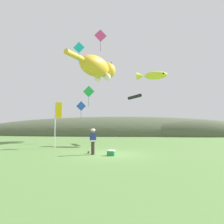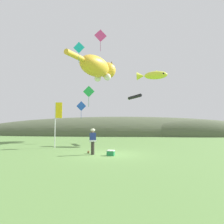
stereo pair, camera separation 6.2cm
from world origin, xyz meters
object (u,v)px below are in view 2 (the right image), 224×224
at_px(picnic_cooler, 111,153).
at_px(kite_diamond_teal, 79,48).
at_px(kite_giant_cat, 98,68).
at_px(kite_spool, 88,152).
at_px(festival_attendant, 93,141).
at_px(kite_diamond_pink, 100,36).
at_px(kite_tube_streamer, 134,97).
at_px(kite_diamond_green, 89,92).
at_px(kite_fish_windsock, 152,75).
at_px(kite_diamond_blue, 81,106).
at_px(festival_banner_pole, 57,118).

xyz_separation_m(picnic_cooler, kite_diamond_teal, (-3.21, 4.25, 8.87)).
bearing_deg(kite_giant_cat, kite_spool, -85.82).
distance_m(festival_attendant, kite_spool, 1.08).
bearing_deg(kite_diamond_pink, kite_tube_streamer, 53.22).
distance_m(festival_attendant, kite_diamond_green, 6.67).
relative_size(festival_attendant, picnic_cooler, 3.22).
bearing_deg(picnic_cooler, kite_diamond_teal, 127.04).
height_order(picnic_cooler, kite_tube_streamer, kite_tube_streamer).
height_order(kite_fish_windsock, kite_diamond_blue, kite_fish_windsock).
relative_size(kite_diamond_pink, kite_diamond_blue, 1.03).
distance_m(kite_diamond_pink, kite_diamond_green, 5.35).
bearing_deg(festival_attendant, kite_fish_windsock, 56.77).
bearing_deg(kite_diamond_pink, kite_spool, -95.28).
height_order(picnic_cooler, kite_diamond_green, kite_diamond_green).
relative_size(picnic_cooler, kite_tube_streamer, 0.21).
relative_size(festival_attendant, kite_diamond_green, 0.88).
height_order(picnic_cooler, kite_fish_windsock, kite_fish_windsock).
xyz_separation_m(kite_diamond_pink, kite_diamond_teal, (-1.91, -0.56, -1.32)).
distance_m(kite_diamond_blue, kite_diamond_teal, 7.06).
bearing_deg(festival_banner_pole, kite_fish_windsock, 25.62).
relative_size(kite_spool, kite_diamond_teal, 0.10).
height_order(kite_tube_streamer, kite_diamond_blue, kite_tube_streamer).
height_order(kite_diamond_teal, kite_diamond_green, kite_diamond_teal).
bearing_deg(kite_giant_cat, kite_diamond_teal, -96.03).
relative_size(kite_spool, kite_tube_streamer, 0.08).
bearing_deg(kite_giant_cat, kite_diamond_pink, -80.43).
relative_size(kite_spool, kite_diamond_pink, 0.10).
bearing_deg(kite_giant_cat, kite_diamond_blue, -125.04).
bearing_deg(kite_diamond_teal, kite_spool, -65.04).
distance_m(festival_attendant, kite_fish_windsock, 11.56).
relative_size(festival_attendant, kite_giant_cat, 0.20).
xyz_separation_m(festival_banner_pole, kite_diamond_green, (2.60, 1.34, 2.51)).
relative_size(kite_giant_cat, kite_diamond_teal, 4.60).
relative_size(festival_attendant, kite_diamond_pink, 0.85).
bearing_deg(kite_spool, festival_banner_pole, 137.56).
distance_m(kite_spool, kite_giant_cat, 14.07).
distance_m(kite_fish_windsock, kite_diamond_blue, 8.70).
bearing_deg(kite_spool, kite_giant_cat, 94.18).
bearing_deg(festival_banner_pole, festival_attendant, -43.97).
distance_m(kite_tube_streamer, kite_diamond_green, 5.99).
distance_m(kite_spool, picnic_cooler, 1.90).
xyz_separation_m(festival_banner_pole, kite_fish_windsock, (9.05, 4.34, 4.75)).
distance_m(kite_spool, kite_diamond_green, 6.82).
height_order(kite_spool, kite_diamond_green, kite_diamond_green).
bearing_deg(kite_giant_cat, kite_diamond_green, -90.39).
xyz_separation_m(kite_tube_streamer, kite_diamond_pink, (-3.36, -4.49, 5.17)).
relative_size(festival_banner_pole, kite_tube_streamer, 1.56).
height_order(picnic_cooler, festival_banner_pole, festival_banner_pole).
height_order(picnic_cooler, kite_diamond_pink, kite_diamond_pink).
distance_m(kite_tube_streamer, kite_diamond_blue, 6.18).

